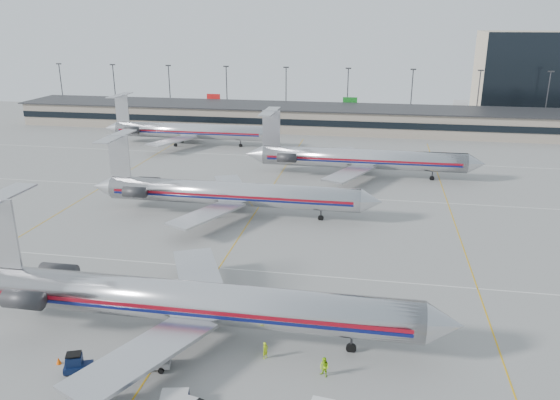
% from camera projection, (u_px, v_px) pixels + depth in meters
% --- Properties ---
extents(ground, '(260.00, 260.00, 0.00)m').
position_uv_depth(ground, '(192.00, 309.00, 56.67)').
color(ground, gray).
rests_on(ground, ground).
extents(apron_markings, '(160.00, 0.15, 0.02)m').
position_uv_depth(apron_markings, '(219.00, 268.00, 66.00)').
color(apron_markings, silver).
rests_on(apron_markings, ground).
extents(terminal, '(162.00, 17.00, 6.25)m').
position_uv_depth(terminal, '(310.00, 118.00, 147.10)').
color(terminal, gray).
rests_on(terminal, ground).
extents(light_mast_row, '(163.60, 0.40, 15.28)m').
position_uv_depth(light_mast_row, '(317.00, 91.00, 158.46)').
color(light_mast_row, '#38383D').
rests_on(light_mast_row, ground).
extents(distant_building, '(30.00, 20.00, 25.00)m').
position_uv_depth(distant_building, '(531.00, 75.00, 161.76)').
color(distant_building, tan).
rests_on(distant_building, ground).
extents(jet_foreground, '(48.77, 28.71, 12.76)m').
position_uv_depth(jet_foreground, '(185.00, 300.00, 50.93)').
color(jet_foreground, silver).
rests_on(jet_foreground, ground).
extents(jet_second_row, '(45.30, 26.68, 11.86)m').
position_uv_depth(jet_second_row, '(226.00, 193.00, 82.93)').
color(jet_second_row, silver).
rests_on(jet_second_row, ground).
extents(jet_third_row, '(44.79, 27.55, 12.25)m').
position_uv_depth(jet_third_row, '(357.00, 158.00, 102.93)').
color(jet_third_row, silver).
rests_on(jet_third_row, ground).
extents(jet_back_row, '(42.56, 26.18, 11.64)m').
position_uv_depth(jet_back_row, '(186.00, 131.00, 128.94)').
color(jet_back_row, silver).
rests_on(jet_back_row, ground).
extents(tug_left, '(2.60, 1.94, 1.90)m').
position_uv_depth(tug_left, '(77.00, 365.00, 46.21)').
color(tug_left, '#091536').
rests_on(tug_left, ground).
extents(tug_center, '(2.02, 1.13, 1.58)m').
position_uv_depth(tug_center, '(93.00, 398.00, 42.41)').
color(tug_center, '#091536').
rests_on(tug_center, ground).
extents(cart_inner, '(2.36, 1.86, 1.19)m').
position_uv_depth(cart_inner, '(175.00, 400.00, 42.32)').
color(cart_inner, '#091536').
rests_on(cart_inner, ground).
extents(belt_loader, '(4.62, 2.25, 2.36)m').
position_uv_depth(belt_loader, '(149.00, 362.00, 46.97)').
color(belt_loader, '#A2A2A2').
rests_on(belt_loader, ground).
extents(ramp_worker_near, '(0.63, 0.69, 1.58)m').
position_uv_depth(ramp_worker_near, '(265.00, 350.00, 48.32)').
color(ramp_worker_near, '#ABCF13').
rests_on(ramp_worker_near, ground).
extents(ramp_worker_far, '(1.10, 1.04, 1.79)m').
position_uv_depth(ramp_worker_far, '(324.00, 367.00, 45.81)').
color(ramp_worker_far, '#9FDF14').
rests_on(ramp_worker_far, ground).
extents(cone_left, '(0.50, 0.50, 0.62)m').
position_uv_depth(cone_left, '(59.00, 361.00, 47.66)').
color(cone_left, '#FB5708').
rests_on(cone_left, ground).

